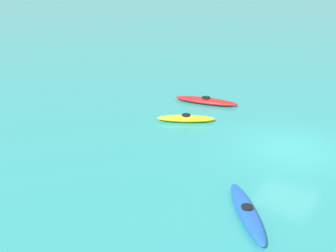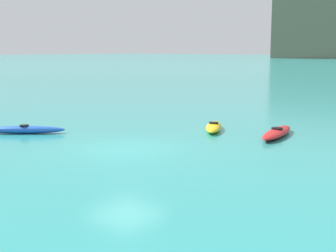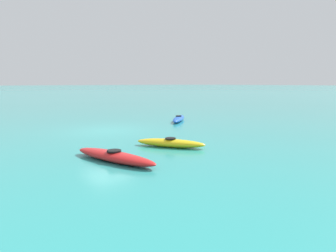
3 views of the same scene
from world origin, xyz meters
name	(u,v)px [view 1 (image 1 of 3)]	position (x,y,z in m)	size (l,w,h in m)	color
ground_plane	(291,149)	(0.00, 0.00, 0.00)	(600.00, 600.00, 0.00)	teal
kayak_yellow	(186,118)	(0.08, 5.36, 0.16)	(2.07, 2.75, 0.37)	yellow
kayak_red	(206,101)	(2.92, 5.88, 0.16)	(1.52, 3.59, 0.37)	red
kayak_blue	(247,212)	(-5.64, -0.57, 0.16)	(3.05, 2.74, 0.37)	blue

